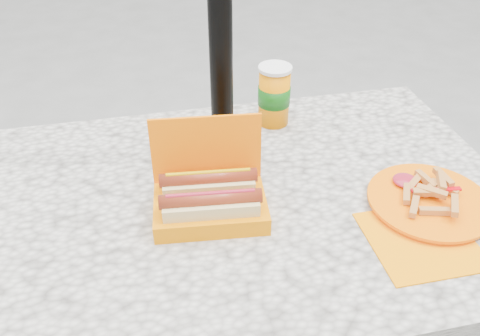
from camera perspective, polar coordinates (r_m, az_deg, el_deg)
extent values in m
cube|color=beige|center=(1.10, -0.28, -4.28)|extent=(1.20, 0.80, 0.05)
cylinder|color=black|center=(1.60, -20.80, -10.01)|extent=(0.07, 0.07, 0.70)
cylinder|color=black|center=(1.70, 14.28, -5.09)|extent=(0.07, 0.07, 0.70)
cylinder|color=black|center=(1.05, -2.27, 17.28)|extent=(0.05, 0.05, 2.20)
cube|color=#FF6C00|center=(1.03, -3.34, -4.51)|extent=(0.24, 0.17, 0.04)
cube|color=#FF6C00|center=(1.04, -3.80, 2.17)|extent=(0.23, 0.04, 0.15)
cube|color=#D7BF85|center=(0.99, -3.26, -4.76)|extent=(0.19, 0.07, 0.05)
cylinder|color=maroon|center=(0.97, -3.31, -3.50)|extent=(0.20, 0.05, 0.03)
cylinder|color=maroon|center=(0.96, -3.34, -2.88)|extent=(0.17, 0.03, 0.01)
cube|color=#D7BF85|center=(1.04, -3.51, -2.35)|extent=(0.19, 0.07, 0.05)
cylinder|color=maroon|center=(1.02, -3.56, -1.11)|extent=(0.20, 0.05, 0.03)
cylinder|color=#CA9B00|center=(1.02, -3.59, -0.50)|extent=(0.17, 0.03, 0.01)
cube|color=orange|center=(1.04, 19.63, -7.66)|extent=(0.20, 0.20, 0.00)
cylinder|color=#FF6C00|center=(1.13, 20.46, -3.58)|extent=(0.24, 0.24, 0.01)
cylinder|color=#FF6C00|center=(1.13, 20.50, -3.40)|extent=(0.25, 0.25, 0.01)
cube|color=#C3752A|center=(1.16, 21.87, -0.96)|extent=(0.02, 0.06, 0.01)
cube|color=#C3752A|center=(1.09, 22.96, -3.88)|extent=(0.04, 0.06, 0.01)
cube|color=#C3752A|center=(1.11, 20.73, -2.49)|extent=(0.06, 0.05, 0.01)
cube|color=#C3752A|center=(1.08, 18.97, -4.11)|extent=(0.05, 0.06, 0.01)
cube|color=#C3752A|center=(1.14, 20.69, -2.03)|extent=(0.06, 0.04, 0.01)
cube|color=#C3752A|center=(1.14, 21.65, -1.35)|extent=(0.04, 0.06, 0.01)
cube|color=#C3752A|center=(1.16, 20.15, -1.24)|extent=(0.02, 0.06, 0.01)
cube|color=#C3752A|center=(1.13, 21.19, -2.46)|extent=(0.06, 0.02, 0.01)
cube|color=#C3752A|center=(1.15, 21.93, -2.05)|extent=(0.04, 0.06, 0.01)
cube|color=#C3752A|center=(1.08, 20.98, -4.55)|extent=(0.06, 0.03, 0.01)
cube|color=#C3752A|center=(1.14, 18.88, -1.64)|extent=(0.06, 0.05, 0.02)
cube|color=#C3752A|center=(1.11, 18.23, -2.77)|extent=(0.04, 0.06, 0.02)
cube|color=#C3752A|center=(1.11, 20.33, -2.57)|extent=(0.06, 0.03, 0.02)
ellipsoid|color=maroon|center=(1.15, 18.06, -1.33)|extent=(0.05, 0.05, 0.02)
cube|color=#C5040E|center=(1.13, 21.16, -2.29)|extent=(0.11, 0.03, 0.00)
cylinder|color=#FF8700|center=(1.31, 3.84, 7.98)|extent=(0.08, 0.08, 0.15)
cylinder|color=#105710|center=(1.31, 3.84, 8.15)|extent=(0.08, 0.08, 0.05)
cylinder|color=white|center=(1.27, 3.98, 11.12)|extent=(0.08, 0.08, 0.01)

